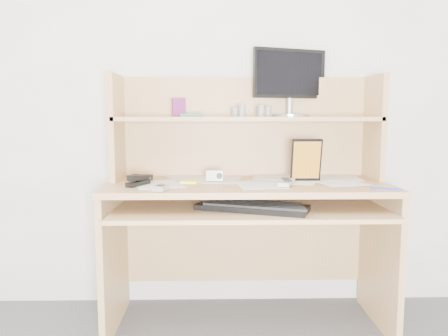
{
  "coord_description": "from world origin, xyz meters",
  "views": [
    {
      "loc": [
        -0.17,
        -0.7,
        1.08
      ],
      "look_at": [
        -0.12,
        1.43,
        0.83
      ],
      "focal_mm": 35.0,
      "sensor_mm": 36.0,
      "label": 1
    }
  ],
  "objects_px": {
    "game_case": "(306,160)",
    "monitor": "(290,81)",
    "keyboard": "(252,206)",
    "tv_remote": "(287,182)",
    "desk": "(247,191)"
  },
  "relations": [
    {
      "from": "game_case",
      "to": "monitor",
      "type": "relative_size",
      "value": 0.52
    },
    {
      "from": "game_case",
      "to": "keyboard",
      "type": "bearing_deg",
      "value": -144.76
    },
    {
      "from": "tv_remote",
      "to": "monitor",
      "type": "xyz_separation_m",
      "value": [
        0.06,
        0.33,
        0.51
      ]
    },
    {
      "from": "game_case",
      "to": "desk",
      "type": "bearing_deg",
      "value": 166.7
    },
    {
      "from": "desk",
      "to": "monitor",
      "type": "distance_m",
      "value": 0.65
    },
    {
      "from": "game_case",
      "to": "monitor",
      "type": "distance_m",
      "value": 0.47
    },
    {
      "from": "tv_remote",
      "to": "game_case",
      "type": "distance_m",
      "value": 0.19
    },
    {
      "from": "tv_remote",
      "to": "game_case",
      "type": "height_order",
      "value": "game_case"
    },
    {
      "from": "keyboard",
      "to": "monitor",
      "type": "xyz_separation_m",
      "value": [
        0.24,
        0.43,
        0.61
      ]
    },
    {
      "from": "desk",
      "to": "tv_remote",
      "type": "relative_size",
      "value": 7.57
    },
    {
      "from": "tv_remote",
      "to": "keyboard",
      "type": "bearing_deg",
      "value": -131.98
    },
    {
      "from": "desk",
      "to": "keyboard",
      "type": "distance_m",
      "value": 0.28
    },
    {
      "from": "desk",
      "to": "tv_remote",
      "type": "bearing_deg",
      "value": -44.9
    },
    {
      "from": "tv_remote",
      "to": "monitor",
      "type": "height_order",
      "value": "monitor"
    },
    {
      "from": "tv_remote",
      "to": "monitor",
      "type": "distance_m",
      "value": 0.61
    }
  ]
}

